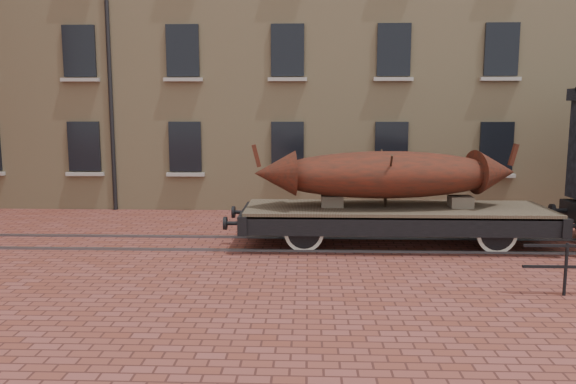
{
  "coord_description": "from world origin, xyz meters",
  "views": [
    {
      "loc": [
        -1.79,
        -14.07,
        3.42
      ],
      "look_at": [
        -2.32,
        0.5,
        1.3
      ],
      "focal_mm": 35.0,
      "sensor_mm": 36.0,
      "label": 1
    }
  ],
  "objects": [
    {
      "name": "rail_track",
      "position": [
        0.0,
        0.0,
        0.03
      ],
      "size": [
        30.0,
        1.52,
        0.06
      ],
      "color": "#59595E",
      "rests_on": "ground"
    },
    {
      "name": "iron_boat",
      "position": [
        0.16,
        -0.0,
        1.84
      ],
      "size": [
        6.71,
        2.34,
        1.6
      ],
      "color": "#5A1C10",
      "rests_on": "flatcar_wagon"
    },
    {
      "name": "ground",
      "position": [
        0.0,
        0.0,
        0.0
      ],
      "size": [
        90.0,
        90.0,
        0.0
      ],
      "primitive_type": "plane",
      "color": "brown"
    },
    {
      "name": "warehouse_cream",
      "position": [
        3.0,
        9.99,
        7.0
      ],
      "size": [
        40.0,
        10.19,
        14.0
      ],
      "color": "tan",
      "rests_on": "ground"
    },
    {
      "name": "flatcar_wagon",
      "position": [
        0.43,
        -0.0,
        0.8
      ],
      "size": [
        8.55,
        2.32,
        1.29
      ],
      "color": "brown",
      "rests_on": "ground"
    }
  ]
}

